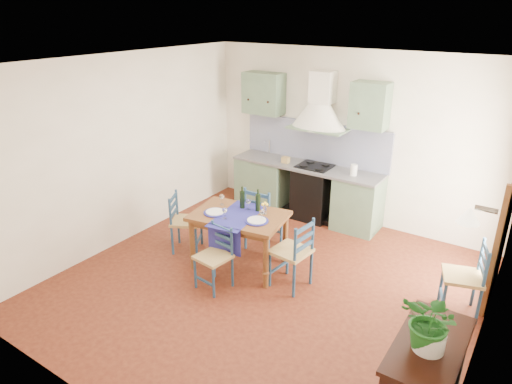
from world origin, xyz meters
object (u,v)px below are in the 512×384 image
(sideboard, at_px, (422,384))
(potted_plant, at_px, (432,323))
(dining_table, at_px, (239,221))
(chair_near, at_px, (215,257))

(sideboard, distance_m, potted_plant, 0.67)
(potted_plant, bearing_deg, dining_table, 152.95)
(dining_table, bearing_deg, chair_near, -86.52)
(chair_near, distance_m, potted_plant, 3.01)
(chair_near, height_order, potted_plant, potted_plant)
(dining_table, bearing_deg, sideboard, -25.73)
(dining_table, height_order, sideboard, dining_table)
(dining_table, xyz_separation_m, chair_near, (0.04, -0.58, -0.26))
(dining_table, distance_m, sideboard, 3.13)
(sideboard, bearing_deg, dining_table, 154.27)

